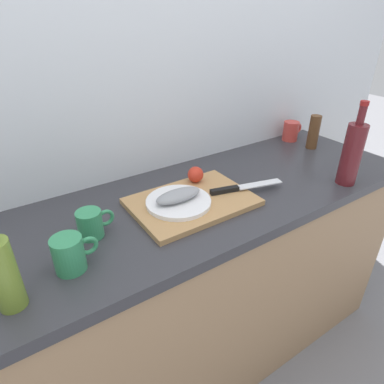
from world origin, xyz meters
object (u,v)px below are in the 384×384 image
(cutting_board, at_px, (192,202))
(olive_oil_bottle, at_px, (3,273))
(white_plate, at_px, (178,202))
(wine_bottle, at_px, (352,153))
(coffee_mug_2, at_px, (70,254))
(chef_knife, at_px, (238,188))
(pepper_mill, at_px, (314,132))
(coffee_mug_1, at_px, (291,131))
(fish_fillet, at_px, (178,195))
(coffee_mug_0, at_px, (91,224))

(cutting_board, xyz_separation_m, olive_oil_bottle, (-0.61, -0.15, 0.09))
(white_plate, relative_size, wine_bottle, 0.69)
(coffee_mug_2, bearing_deg, chef_knife, 5.47)
(chef_knife, relative_size, coffee_mug_2, 2.35)
(cutting_board, bearing_deg, pepper_mill, 8.55)
(coffee_mug_1, bearing_deg, chef_knife, -154.49)
(coffee_mug_2, relative_size, pepper_mill, 0.75)
(fish_fillet, distance_m, coffee_mug_1, 0.88)
(olive_oil_bottle, relative_size, coffee_mug_1, 2.13)
(fish_fillet, distance_m, pepper_mill, 0.86)
(chef_knife, distance_m, pepper_mill, 0.64)
(coffee_mug_1, bearing_deg, white_plate, -163.35)
(cutting_board, xyz_separation_m, coffee_mug_0, (-0.36, 0.02, 0.03))
(fish_fillet, distance_m, wine_bottle, 0.69)
(white_plate, distance_m, coffee_mug_2, 0.41)
(fish_fillet, xyz_separation_m, coffee_mug_2, (-0.40, -0.10, -0.00))
(cutting_board, height_order, coffee_mug_2, coffee_mug_2)
(olive_oil_bottle, bearing_deg, cutting_board, 13.61)
(chef_knife, distance_m, coffee_mug_0, 0.54)
(white_plate, xyz_separation_m, coffee_mug_0, (-0.30, 0.01, 0.02))
(chef_knife, bearing_deg, olive_oil_bottle, -157.70)
(coffee_mug_0, distance_m, pepper_mill, 1.16)
(wine_bottle, xyz_separation_m, coffee_mug_2, (-1.06, 0.10, -0.08))
(chef_knife, bearing_deg, wine_bottle, -6.93)
(olive_oil_bottle, bearing_deg, chef_knife, 7.92)
(fish_fillet, height_order, pepper_mill, pepper_mill)
(cutting_board, relative_size, coffee_mug_0, 3.66)
(white_plate, distance_m, wine_bottle, 0.70)
(chef_knife, bearing_deg, coffee_mug_2, -160.15)
(wine_bottle, distance_m, pepper_mill, 0.38)
(chef_knife, distance_m, coffee_mug_2, 0.64)
(cutting_board, relative_size, chef_knife, 1.48)
(coffee_mug_2, distance_m, pepper_mill, 1.27)
(cutting_board, height_order, pepper_mill, pepper_mill)
(olive_oil_bottle, xyz_separation_m, coffee_mug_1, (1.40, 0.40, -0.05))
(fish_fillet, xyz_separation_m, wine_bottle, (0.66, -0.20, 0.08))
(olive_oil_bottle, height_order, wine_bottle, wine_bottle)
(white_plate, relative_size, coffee_mug_2, 1.85)
(coffee_mug_1, bearing_deg, fish_fillet, -163.35)
(cutting_board, xyz_separation_m, wine_bottle, (0.60, -0.20, 0.12))
(pepper_mill, bearing_deg, olive_oil_bottle, -169.23)
(coffee_mug_1, bearing_deg, coffee_mug_0, -168.27)
(chef_knife, relative_size, coffee_mug_1, 2.44)
(coffee_mug_1, relative_size, coffee_mug_2, 0.96)
(chef_knife, relative_size, pepper_mill, 1.76)
(white_plate, relative_size, fish_fillet, 1.33)
(white_plate, xyz_separation_m, chef_knife, (0.23, -0.04, 0.00))
(pepper_mill, bearing_deg, white_plate, -172.09)
(wine_bottle, bearing_deg, coffee_mug_0, 167.17)
(cutting_board, bearing_deg, coffee_mug_2, -167.79)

